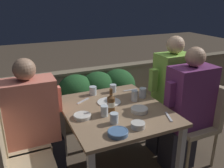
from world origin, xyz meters
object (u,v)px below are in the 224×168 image
object	(u,v)px
chair_left_far	(14,136)
person_purple_stripe	(186,110)
person_coral_top	(35,124)
chair_right_near	(200,115)
chair_right_far	(181,103)
chair_left_near	(15,162)
beer_bottle	(111,103)
person_green_blouse	(169,95)

from	to	relation	value
chair_left_far	person_purple_stripe	bearing A→B (deg)	-13.13
chair_left_far	person_coral_top	bearing A→B (deg)	-0.00
chair_left_far	chair_right_near	distance (m)	1.85
person_purple_stripe	chair_right_far	bearing A→B (deg)	56.52
chair_left_far	chair_right_far	world-z (taller)	same
chair_right_near	chair_right_far	world-z (taller)	same
chair_right_far	person_purple_stripe	bearing A→B (deg)	-123.48
chair_right_near	person_purple_stripe	size ratio (longest dim) A/B	0.70
chair_left_near	chair_right_far	size ratio (longest dim) A/B	1.00
person_coral_top	chair_right_near	xyz separation A→B (m)	(1.62, -0.38, -0.07)
beer_bottle	person_purple_stripe	bearing A→B (deg)	-9.48
person_green_blouse	beer_bottle	xyz separation A→B (m)	(-0.79, -0.19, 0.13)
chair_left_far	beer_bottle	distance (m)	0.92
person_green_blouse	chair_left_near	bearing A→B (deg)	-168.62
chair_left_near	beer_bottle	size ratio (longest dim) A/B	4.06
chair_right_near	beer_bottle	xyz separation A→B (m)	(-0.97, 0.13, 0.27)
chair_right_near	beer_bottle	size ratio (longest dim) A/B	4.06
chair_right_near	chair_right_far	size ratio (longest dim) A/B	1.00
person_purple_stripe	beer_bottle	size ratio (longest dim) A/B	5.82
chair_right_near	person_green_blouse	size ratio (longest dim) A/B	0.67
chair_left_far	person_green_blouse	xyz separation A→B (m)	(1.64, -0.05, 0.14)
chair_right_near	person_purple_stripe	distance (m)	0.22
person_purple_stripe	person_green_blouse	world-z (taller)	person_green_blouse
chair_left_near	person_green_blouse	distance (m)	1.69
person_coral_top	chair_right_far	distance (m)	1.64
person_purple_stripe	chair_right_far	world-z (taller)	person_purple_stripe
beer_bottle	chair_right_far	bearing A→B (deg)	11.09
chair_left_near	chair_right_near	distance (m)	1.83
chair_left_near	beer_bottle	bearing A→B (deg)	9.20
chair_left_near	person_coral_top	xyz separation A→B (m)	(0.21, 0.39, 0.07)
chair_right_far	person_green_blouse	bearing A→B (deg)	180.00
chair_right_near	chair_right_far	distance (m)	0.32
chair_left_far	person_green_blouse	distance (m)	1.65
person_green_blouse	chair_right_far	bearing A→B (deg)	-0.00
chair_left_far	person_green_blouse	bearing A→B (deg)	-1.92
beer_bottle	chair_left_far	bearing A→B (deg)	163.61
chair_left_far	beer_bottle	xyz separation A→B (m)	(0.85, -0.25, 0.27)
person_purple_stripe	person_coral_top	bearing A→B (deg)	165.13
chair_left_near	beer_bottle	xyz separation A→B (m)	(0.86, 0.14, 0.27)
chair_left_near	person_purple_stripe	xyz separation A→B (m)	(1.63, 0.01, 0.10)
person_coral_top	person_green_blouse	xyz separation A→B (m)	(1.44, -0.05, 0.06)
chair_right_far	beer_bottle	world-z (taller)	beer_bottle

